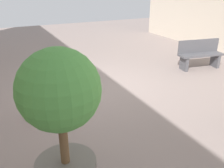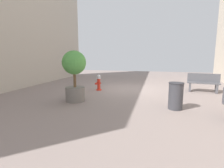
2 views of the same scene
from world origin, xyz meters
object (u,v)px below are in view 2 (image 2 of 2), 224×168
object	(u,v)px
fire_hydrant	(99,83)
bench_near	(203,83)
trash_bin	(176,96)
planter_tree	(74,72)

from	to	relation	value
fire_hydrant	bench_near	bearing A→B (deg)	-170.81
bench_near	trash_bin	xyz separation A→B (m)	(1.69, 3.45, -0.01)
bench_near	planter_tree	world-z (taller)	planter_tree
fire_hydrant	planter_tree	bearing A→B (deg)	85.14
planter_tree	trash_bin	distance (m)	3.96
planter_tree	trash_bin	bearing A→B (deg)	177.78
bench_near	trash_bin	bearing A→B (deg)	63.91
fire_hydrant	trash_bin	distance (m)	4.50
bench_near	planter_tree	xyz separation A→B (m)	(5.58, 3.30, 0.72)
fire_hydrant	trash_bin	bearing A→B (deg)	144.90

